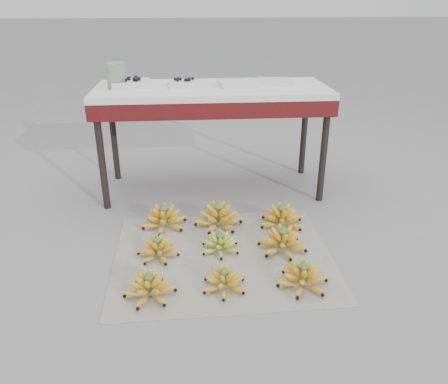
{
  "coord_description": "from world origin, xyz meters",
  "views": [
    {
      "loc": [
        -0.21,
        -2.21,
        1.39
      ],
      "look_at": [
        -0.01,
        0.19,
        0.3
      ],
      "focal_mm": 35.0,
      "sensor_mm": 36.0,
      "label": 1
    }
  ],
  "objects": [
    {
      "name": "bunch_back_left",
      "position": [
        -0.39,
        0.33,
        0.07
      ],
      "size": [
        0.37,
        0.37,
        0.18
      ],
      "rotation": [
        0.0,
        0.0,
        0.34
      ],
      "color": "yellow",
      "rests_on": "newspaper_mat"
    },
    {
      "name": "bunch_front_right",
      "position": [
        0.35,
        -0.38,
        0.06
      ],
      "size": [
        0.29,
        0.29,
        0.16
      ],
      "rotation": [
        0.0,
        0.0,
        -0.07
      ],
      "color": "yellow",
      "rests_on": "newspaper_mat"
    },
    {
      "name": "newspaper_mat",
      "position": [
        -0.04,
        -0.05,
        0.0
      ],
      "size": [
        1.27,
        1.07,
        0.01
      ],
      "primitive_type": "cube",
      "rotation": [
        0.0,
        0.0,
        0.02
      ],
      "color": "white",
      "rests_on": "ground"
    },
    {
      "name": "bunch_back_center",
      "position": [
        -0.04,
        0.31,
        0.07
      ],
      "size": [
        0.37,
        0.37,
        0.19
      ],
      "rotation": [
        0.0,
        0.0,
        -0.27
      ],
      "color": "yellow",
      "rests_on": "newspaper_mat"
    },
    {
      "name": "glass_jar",
      "position": [
        -0.7,
        0.93,
        0.88
      ],
      "size": [
        0.18,
        0.18,
        0.17
      ],
      "primitive_type": "cylinder",
      "rotation": [
        0.0,
        0.0,
        -0.4
      ],
      "color": "beige",
      "rests_on": "vendor_table"
    },
    {
      "name": "tray_far_left",
      "position": [
        -0.61,
        0.97,
        0.82
      ],
      "size": [
        0.31,
        0.25,
        0.07
      ],
      "color": "silver",
      "rests_on": "vendor_table"
    },
    {
      "name": "bunch_mid_right",
      "position": [
        0.32,
        -0.02,
        0.06
      ],
      "size": [
        0.35,
        0.35,
        0.17
      ],
      "rotation": [
        0.0,
        0.0,
        0.3
      ],
      "color": "yellow",
      "rests_on": "newspaper_mat"
    },
    {
      "name": "bunch_back_right",
      "position": [
        0.37,
        0.27,
        0.07
      ],
      "size": [
        0.32,
        0.32,
        0.17
      ],
      "rotation": [
        0.0,
        0.0,
        0.12
      ],
      "color": "yellow",
      "rests_on": "newspaper_mat"
    },
    {
      "name": "bunch_front_left",
      "position": [
        -0.43,
        -0.39,
        0.06
      ],
      "size": [
        0.29,
        0.29,
        0.16
      ],
      "rotation": [
        0.0,
        0.0,
        -0.12
      ],
      "color": "yellow",
      "rests_on": "newspaper_mat"
    },
    {
      "name": "vendor_table",
      "position": [
        -0.04,
        0.94,
        0.71
      ],
      "size": [
        1.66,
        0.66,
        0.8
      ],
      "color": "black",
      "rests_on": "ground"
    },
    {
      "name": "bunch_front_center",
      "position": [
        -0.06,
        -0.37,
        0.05
      ],
      "size": [
        0.26,
        0.26,
        0.14
      ],
      "rotation": [
        0.0,
        0.0,
        0.15
      ],
      "color": "yellow",
      "rests_on": "newspaper_mat"
    },
    {
      "name": "ground",
      "position": [
        0.0,
        0.0,
        0.0
      ],
      "size": [
        60.0,
        60.0,
        0.0
      ],
      "primitive_type": "plane",
      "color": "gray",
      "rests_on": "ground"
    },
    {
      "name": "tray_right",
      "position": [
        0.15,
        0.92,
        0.82
      ],
      "size": [
        0.3,
        0.24,
        0.04
      ],
      "color": "silver",
      "rests_on": "vendor_table"
    },
    {
      "name": "bunch_mid_center",
      "position": [
        -0.05,
        0.0,
        0.05
      ],
      "size": [
        0.25,
        0.25,
        0.14
      ],
      "rotation": [
        0.0,
        0.0,
        0.06
      ],
      "color": "olive",
      "rests_on": "newspaper_mat"
    },
    {
      "name": "bunch_mid_left",
      "position": [
        -0.41,
        -0.03,
        0.06
      ],
      "size": [
        0.3,
        0.3,
        0.15
      ],
      "rotation": [
        0.0,
        0.0,
        -0.32
      ],
      "color": "yellow",
      "rests_on": "newspaper_mat"
    },
    {
      "name": "tray_far_right",
      "position": [
        0.43,
        0.97,
        0.82
      ],
      "size": [
        0.27,
        0.21,
        0.04
      ],
      "color": "silver",
      "rests_on": "vendor_table"
    },
    {
      "name": "tray_left",
      "position": [
        -0.23,
        0.96,
        0.82
      ],
      "size": [
        0.25,
        0.19,
        0.06
      ],
      "color": "silver",
      "rests_on": "vendor_table"
    }
  ]
}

